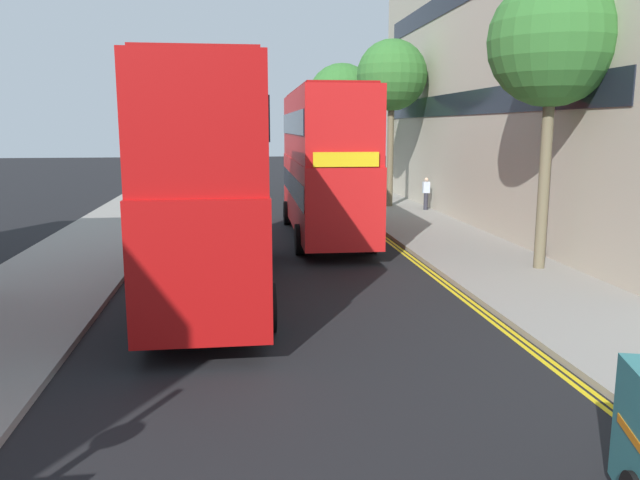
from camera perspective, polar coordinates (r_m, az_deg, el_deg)
sidewalk_right at (r=20.43m, az=15.08°, el=-1.92°), size 4.00×80.00×0.14m
sidewalk_left at (r=19.63m, az=-22.75°, el=-2.86°), size 4.00×80.00×0.14m
kerb_line_outer at (r=17.89m, az=11.25°, el=-3.68°), size 0.10×56.00×0.01m
kerb_line_inner at (r=17.85m, az=10.76°, el=-3.70°), size 0.10×56.00×0.01m
double_decker_bus_away at (r=16.08m, az=-9.92°, el=5.74°), size 2.83×10.82×5.64m
double_decker_bus_oncoming at (r=24.27m, az=0.40°, el=7.36°), size 2.90×10.84×5.64m
pedestrian_far at (r=31.97m, az=9.63°, el=4.24°), size 0.34×0.22×1.62m
street_tree_near at (r=19.40m, az=20.43°, el=16.47°), size 3.62×3.62×8.28m
street_tree_mid at (r=33.17m, az=6.55°, el=14.60°), size 3.59×3.59×8.51m
street_tree_far at (r=40.70m, az=2.00°, el=12.74°), size 4.34×4.34×8.08m
townhouse_terrace_right at (r=30.92m, az=21.87°, el=14.50°), size 10.08×28.00×13.85m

